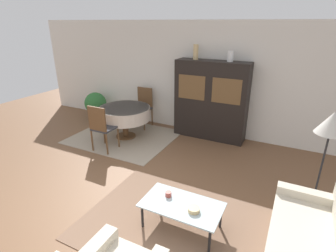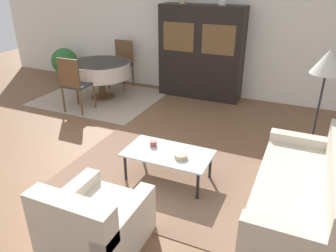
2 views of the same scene
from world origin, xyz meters
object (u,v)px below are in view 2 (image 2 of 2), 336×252
(dining_table, at_px, (100,70))
(bowl, at_px, (181,156))
(coffee_table, at_px, (168,155))
(floor_lamp, at_px, (327,67))
(couch, at_px, (304,193))
(cup, at_px, (153,144))
(dining_chair_near, at_px, (74,82))
(potted_plant, at_px, (65,62))
(dining_chair_far, at_px, (122,61))
(display_cabinet, at_px, (201,53))
(armchair, at_px, (94,224))

(dining_table, bearing_deg, bowl, -40.09)
(coffee_table, bearing_deg, floor_lamp, 38.34)
(couch, distance_m, dining_table, 4.65)
(coffee_table, distance_m, cup, 0.26)
(bowl, bearing_deg, dining_chair_near, 152.17)
(bowl, relative_size, potted_plant, 0.20)
(dining_chair_near, xyz_separation_m, dining_chair_far, (0.00, 1.68, 0.00))
(display_cabinet, bearing_deg, cup, -82.19)
(dining_table, height_order, floor_lamp, floor_lamp)
(dining_chair_near, distance_m, potted_plant, 2.20)
(dining_table, distance_m, floor_lamp, 4.26)
(dining_table, bearing_deg, dining_chair_far, 90.00)
(couch, relative_size, display_cabinet, 1.06)
(armchair, relative_size, dining_chair_far, 0.84)
(dining_table, height_order, bowl, dining_table)
(cup, bearing_deg, dining_table, 136.62)
(dining_chair_near, bearing_deg, potted_plant, 134.70)
(floor_lamp, bearing_deg, armchair, -124.24)
(dining_table, xyz_separation_m, floor_lamp, (4.10, -0.91, 0.72))
(dining_chair_near, height_order, potted_plant, dining_chair_near)
(armchair, height_order, cup, armchair)
(dining_table, height_order, dining_chair_far, dining_chair_far)
(potted_plant, bearing_deg, armchair, -47.69)
(dining_chair_far, bearing_deg, dining_table, 90.00)
(armchair, height_order, display_cabinet, display_cabinet)
(bowl, bearing_deg, floor_lamp, 43.25)
(coffee_table, xyz_separation_m, dining_table, (-2.48, 2.19, 0.25))
(display_cabinet, height_order, cup, display_cabinet)
(display_cabinet, xyz_separation_m, floor_lamp, (2.27, -1.85, 0.41))
(dining_table, distance_m, dining_chair_far, 0.84)
(coffee_table, distance_m, display_cabinet, 3.25)
(dining_chair_near, xyz_separation_m, potted_plant, (-1.55, 1.56, -0.15))
(bowl, height_order, potted_plant, potted_plant)
(bowl, bearing_deg, coffee_table, 162.86)
(dining_chair_far, height_order, cup, dining_chair_far)
(armchair, xyz_separation_m, coffee_table, (0.16, 1.33, 0.07))
(armchair, xyz_separation_m, floor_lamp, (1.78, 2.61, 1.05))
(armchair, xyz_separation_m, dining_chair_near, (-2.32, 2.68, 0.31))
(display_cabinet, distance_m, cup, 3.13)
(couch, bearing_deg, display_cabinet, 35.36)
(armchair, distance_m, dining_table, 4.23)
(dining_chair_near, bearing_deg, display_cabinet, 44.35)
(coffee_table, xyz_separation_m, bowl, (0.19, -0.06, 0.06))
(cup, bearing_deg, bowl, -16.98)
(dining_table, relative_size, dining_chair_far, 1.19)
(display_cabinet, distance_m, dining_table, 2.08)
(display_cabinet, distance_m, dining_chair_far, 1.85)
(armchair, bearing_deg, display_cabinet, 96.34)
(dining_chair_far, bearing_deg, dining_chair_near, 90.00)
(floor_lamp, relative_size, cup, 17.81)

